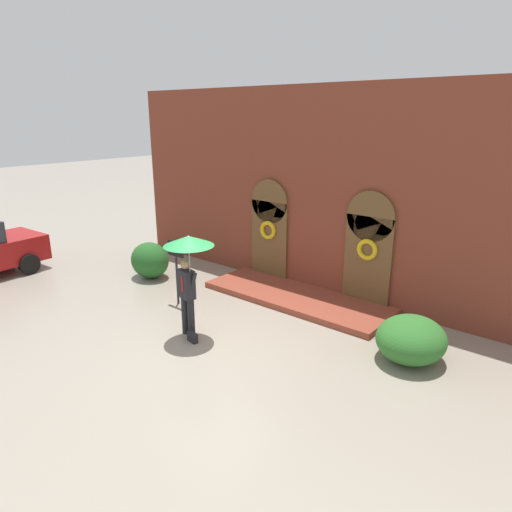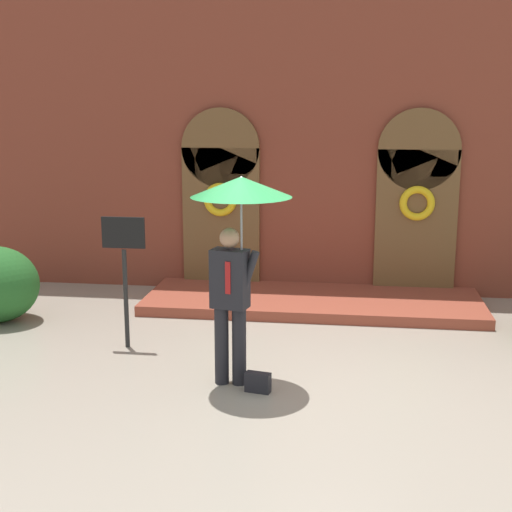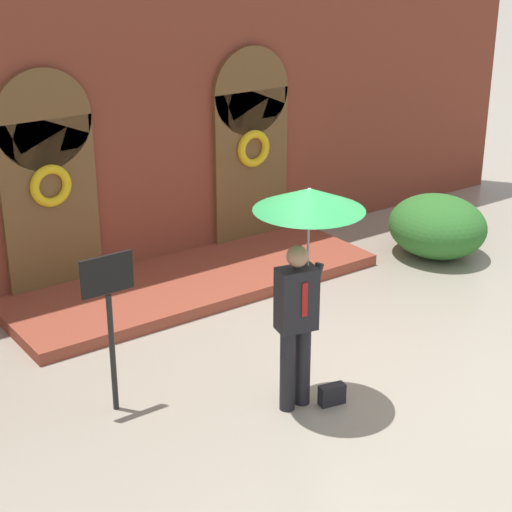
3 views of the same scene
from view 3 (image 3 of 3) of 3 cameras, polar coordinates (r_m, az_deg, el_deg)
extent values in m
plane|color=gray|center=(9.65, 5.44, -8.06)|extent=(80.00, 80.00, 0.00)
cube|color=brown|center=(12.00, -7.57, 12.11)|extent=(14.00, 0.50, 5.60)
cube|color=brown|center=(11.47, -13.50, 2.98)|extent=(1.30, 0.08, 2.40)
cylinder|color=brown|center=(11.16, -14.04, 8.82)|extent=(1.30, 0.08, 1.30)
cube|color=brown|center=(12.94, -0.34, 5.74)|extent=(1.30, 0.08, 2.40)
cylinder|color=brown|center=(12.66, -0.35, 10.96)|extent=(1.30, 0.08, 1.30)
torus|color=gold|center=(11.31, -13.52, 4.57)|extent=(0.56, 0.12, 0.56)
torus|color=gold|center=(12.79, -0.16, 7.17)|extent=(0.56, 0.12, 0.56)
cube|color=brown|center=(11.82, -4.24, -1.72)|extent=(5.20, 1.80, 0.16)
cylinder|color=black|center=(8.83, 2.12, -7.64)|extent=(0.16, 0.16, 0.90)
cylinder|color=black|center=(8.94, 3.14, -7.27)|extent=(0.16, 0.16, 0.90)
cube|color=black|center=(8.53, 2.72, -2.88)|extent=(0.44, 0.32, 0.66)
cube|color=#A51919|center=(8.42, 3.27, -2.93)|extent=(0.06, 0.02, 0.36)
sphere|color=#A87A5B|center=(8.35, 2.78, -0.01)|extent=(0.22, 0.22, 0.22)
cylinder|color=black|center=(8.62, 3.88, -1.92)|extent=(0.22, 0.09, 0.46)
cylinder|color=gray|center=(8.44, 3.48, -0.07)|extent=(0.02, 0.02, 0.98)
cone|color=#1E7538|center=(8.23, 3.57, 3.80)|extent=(1.10, 1.10, 0.22)
cone|color=white|center=(8.23, 3.57, 3.90)|extent=(0.61, 0.61, 0.20)
cube|color=black|center=(9.11, 5.09, -9.18)|extent=(0.30, 0.17, 0.22)
cylinder|color=black|center=(8.85, -9.55, -6.41)|extent=(0.06, 0.06, 1.30)
cube|color=black|center=(8.48, -9.91, -1.23)|extent=(0.56, 0.03, 0.40)
ellipsoid|color=#2D6B28|center=(13.04, 11.99, 1.96)|extent=(1.39, 1.51, 0.92)
camera|label=1|loc=(12.07, 57.70, 12.30)|focal=32.00mm
camera|label=2|loc=(6.54, 64.14, -5.63)|focal=50.00mm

